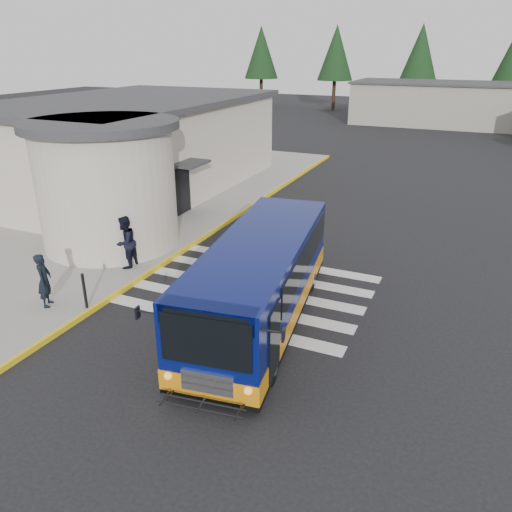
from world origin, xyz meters
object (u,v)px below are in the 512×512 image
at_px(pedestrian_a, 44,280).
at_px(pedestrian_b, 125,242).
at_px(transit_bus, 260,284).
at_px(bollard, 85,291).

xyz_separation_m(pedestrian_a, pedestrian_b, (0.41, 3.34, 0.10)).
relative_size(transit_bus, pedestrian_b, 4.88).
height_order(pedestrian_a, bollard, pedestrian_a).
relative_size(pedestrian_a, pedestrian_b, 0.89).
height_order(pedestrian_a, pedestrian_b, pedestrian_b).
xyz_separation_m(pedestrian_b, bollard, (0.77, -2.99, -0.38)).
xyz_separation_m(transit_bus, pedestrian_b, (-5.77, 1.36, -0.12)).
relative_size(pedestrian_a, bollard, 1.49).
bearing_deg(transit_bus, bollard, -169.68).
bearing_deg(transit_bus, pedestrian_a, -169.97).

